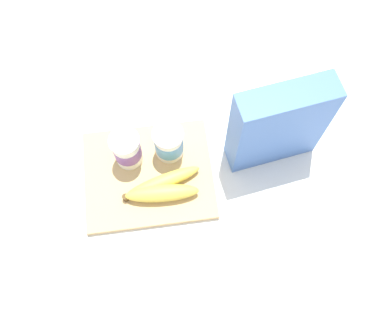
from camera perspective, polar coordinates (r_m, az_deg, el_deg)
ground_plane at (r=1.01m, az=-5.71°, el=-2.14°), size 2.40×2.40×0.00m
cutting_board at (r=1.00m, az=-5.75°, el=-1.98°), size 0.29×0.25×0.02m
cereal_box at (r=0.94m, az=11.30°, el=4.47°), size 0.21×0.09×0.25m
yogurt_cup_front at (r=0.97m, az=-8.60°, el=1.38°), size 0.07×0.07×0.10m
yogurt_cup_back at (r=0.97m, az=-3.08°, el=2.29°), size 0.07×0.07×0.09m
banana_bunch at (r=0.96m, az=-3.99°, el=-3.77°), size 0.18×0.09×0.04m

